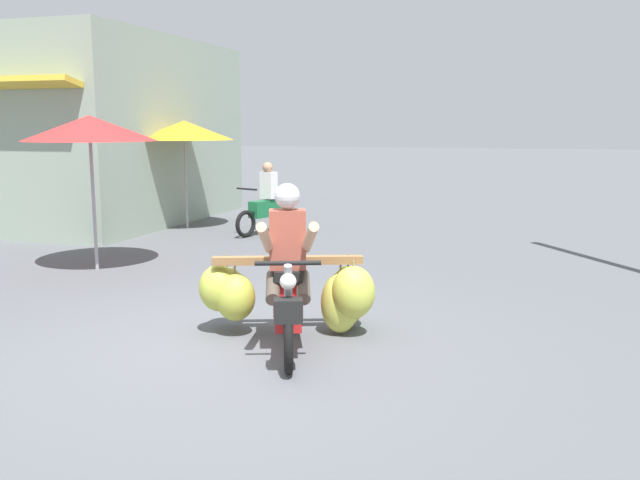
# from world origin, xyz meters

# --- Properties ---
(ground_plane) EXTENTS (120.00, 120.00, 0.00)m
(ground_plane) POSITION_xyz_m (0.00, 0.00, 0.00)
(ground_plane) COLOR #56595E
(motorbike_main_loaded) EXTENTS (1.84, 1.99, 1.58)m
(motorbike_main_loaded) POSITION_xyz_m (0.45, 0.49, 0.50)
(motorbike_main_loaded) COLOR black
(motorbike_main_loaded) RESTS_ON ground
(motorbike_distant_ahead_left) EXTENTS (0.73, 1.55, 1.40)m
(motorbike_distant_ahead_left) POSITION_xyz_m (-2.29, 6.66, 0.57)
(motorbike_distant_ahead_left) COLOR black
(motorbike_distant_ahead_left) RESTS_ON ground
(shopfront_building) EXTENTS (4.06, 6.55, 3.94)m
(shopfront_building) POSITION_xyz_m (-6.53, 7.42, 1.97)
(shopfront_building) COLOR gray
(shopfront_building) RESTS_ON ground
(market_umbrella_near_shop) EXTENTS (1.99, 1.99, 2.20)m
(market_umbrella_near_shop) POSITION_xyz_m (-4.14, 6.83, 2.01)
(market_umbrella_near_shop) COLOR #99999E
(market_umbrella_near_shop) RESTS_ON ground
(market_umbrella_further_along) EXTENTS (1.90, 1.90, 2.25)m
(market_umbrella_further_along) POSITION_xyz_m (-3.43, 2.73, 2.06)
(market_umbrella_further_along) COLOR #99999E
(market_umbrella_further_along) RESTS_ON ground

